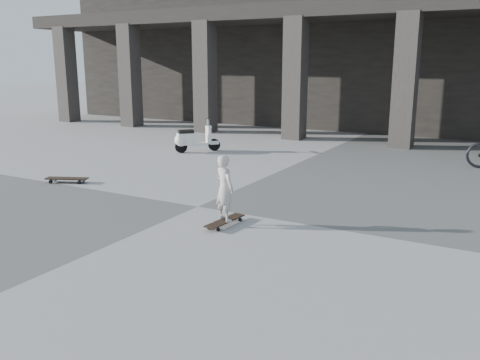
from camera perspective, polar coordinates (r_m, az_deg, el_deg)
The scene contains 6 objects.
ground at distance 9.28m, azimuth -4.75°, elevation -3.00°, with size 90.00×90.00×0.00m, color #535351.
colonnade at distance 21.73m, azimuth 16.42°, elevation 13.87°, with size 28.00×8.82×6.00m.
longboard at distance 8.21m, azimuth -1.71°, elevation -4.65°, with size 0.27×0.88×0.09m.
skateboard_spare at distance 11.67m, azimuth -18.87°, elevation 0.11°, with size 0.93×0.58×0.11m.
child at distance 8.05m, azimuth -1.74°, elevation -0.91°, with size 0.39×0.26×1.07m, color #BCB5AA.
scooter at distance 14.80m, azimuth -5.66°, elevation 4.56°, with size 0.98×1.12×0.95m.
Camera 1 is at (5.01, -7.37, 2.58)m, focal length 38.00 mm.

